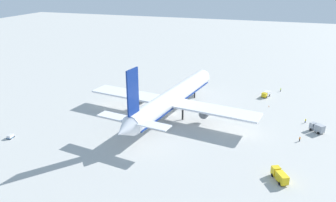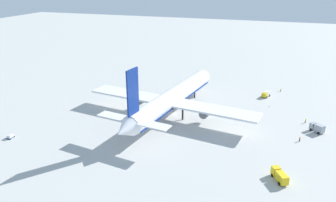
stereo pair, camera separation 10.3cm
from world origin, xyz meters
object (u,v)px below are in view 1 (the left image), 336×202
(ground_worker_0, at_px, (305,121))
(traffic_cone_1, at_px, (269,106))
(ground_worker_1, at_px, (300,139))
(service_truck_0, at_px, (317,128))
(traffic_cone_0, at_px, (190,82))
(airliner, at_px, (172,98))
(baggage_cart_0, at_px, (10,136))
(service_truck_1, at_px, (280,175))
(service_truck_2, at_px, (266,94))
(ground_worker_2, at_px, (281,90))

(ground_worker_0, xyz_separation_m, traffic_cone_1, (12.18, 13.59, -0.55))
(ground_worker_1, xyz_separation_m, traffic_cone_1, (28.44, 11.14, -0.60))
(service_truck_0, height_order, traffic_cone_0, service_truck_0)
(airliner, distance_m, baggage_cart_0, 58.42)
(ground_worker_1, relative_size, traffic_cone_1, 3.11)
(service_truck_1, relative_size, service_truck_2, 1.12)
(traffic_cone_1, bearing_deg, service_truck_2, 9.07)
(ground_worker_0, bearing_deg, service_truck_0, -153.34)
(service_truck_0, bearing_deg, traffic_cone_0, 54.24)
(service_truck_1, distance_m, ground_worker_1, 26.31)
(service_truck_0, xyz_separation_m, baggage_cart_0, (-38.24, 98.33, -0.95))
(service_truck_1, distance_m, traffic_cone_0, 88.73)
(traffic_cone_0, bearing_deg, ground_worker_1, -134.58)
(ground_worker_2, bearing_deg, service_truck_2, 147.34)
(ground_worker_2, distance_m, traffic_cone_1, 22.38)
(baggage_cart_0, bearing_deg, traffic_cone_0, -27.36)
(traffic_cone_0, bearing_deg, ground_worker_0, -122.54)
(ground_worker_0, bearing_deg, service_truck_2, 32.37)
(airliner, xyz_separation_m, traffic_cone_1, (21.37, -35.68, -6.90))
(ground_worker_0, bearing_deg, service_truck_1, 168.81)
(traffic_cone_0, bearing_deg, service_truck_0, -125.76)
(service_truck_0, distance_m, traffic_cone_1, 25.64)
(service_truck_0, distance_m, ground_worker_1, 11.09)
(service_truck_2, relative_size, ground_worker_0, 3.53)
(service_truck_1, distance_m, service_truck_2, 66.87)
(service_truck_1, height_order, ground_worker_2, service_truck_1)
(service_truck_2, bearing_deg, baggage_cart_0, 131.33)
(baggage_cart_0, distance_m, traffic_cone_0, 89.45)
(service_truck_1, height_order, ground_worker_0, service_truck_1)
(ground_worker_2, bearing_deg, ground_worker_1, -172.13)
(service_truck_0, distance_m, ground_worker_0, 7.78)
(ground_worker_1, xyz_separation_m, traffic_cone_0, (50.55, 51.29, -0.60))
(service_truck_0, bearing_deg, ground_worker_1, 147.63)
(airliner, xyz_separation_m, baggage_cart_0, (-35.96, 45.58, -6.47))
(service_truck_0, relative_size, ground_worker_0, 3.15)
(airliner, relative_size, baggage_cart_0, 23.62)
(service_truck_0, relative_size, traffic_cone_1, 9.36)
(ground_worker_1, height_order, ground_worker_2, ground_worker_1)
(service_truck_0, height_order, ground_worker_0, service_truck_0)
(ground_worker_2, xyz_separation_m, traffic_cone_1, (-21.98, 4.17, -0.58))
(service_truck_1, xyz_separation_m, ground_worker_0, (41.91, -8.29, -0.75))
(service_truck_2, height_order, ground_worker_1, service_truck_2)
(ground_worker_2, bearing_deg, airliner, 137.41)
(ground_worker_1, bearing_deg, service_truck_1, 167.18)
(baggage_cart_0, distance_m, ground_worker_2, 116.57)
(airliner, relative_size, ground_worker_1, 42.37)
(service_truck_0, relative_size, ground_worker_1, 3.01)
(baggage_cart_0, bearing_deg, ground_worker_1, -72.64)
(service_truck_0, relative_size, service_truck_2, 0.89)
(airliner, height_order, ground_worker_2, airliner)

